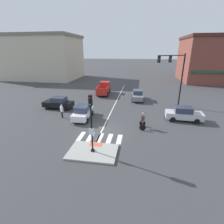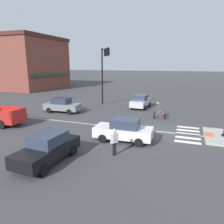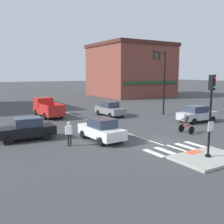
% 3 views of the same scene
% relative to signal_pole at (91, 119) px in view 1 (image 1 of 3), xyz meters
% --- Properties ---
extents(ground_plane, '(300.00, 300.00, 0.00)m').
position_rel_signal_pole_xyz_m(ground_plane, '(0.00, 3.86, -2.92)').
color(ground_plane, '#3D3D3F').
extents(traffic_island, '(3.88, 2.71, 0.15)m').
position_rel_signal_pole_xyz_m(traffic_island, '(0.00, 0.01, -2.85)').
color(traffic_island, '#A3A099').
rests_on(traffic_island, ground).
extents(tactile_pad_front, '(1.10, 0.60, 0.01)m').
position_rel_signal_pole_xyz_m(tactile_pad_front, '(0.00, 1.01, -2.77)').
color(tactile_pad_front, '#DB5B38').
rests_on(tactile_pad_front, traffic_island).
extents(signal_pole, '(0.44, 0.38, 4.60)m').
position_rel_signal_pole_xyz_m(signal_pole, '(0.00, 0.00, 0.00)').
color(signal_pole, black).
rests_on(signal_pole, traffic_island).
extents(crosswalk_stripe_a, '(0.44, 1.80, 0.01)m').
position_rel_signal_pole_xyz_m(crosswalk_stripe_a, '(-1.85, 2.51, -2.92)').
color(crosswalk_stripe_a, silver).
rests_on(crosswalk_stripe_a, ground).
extents(crosswalk_stripe_b, '(0.44, 1.80, 0.01)m').
position_rel_signal_pole_xyz_m(crosswalk_stripe_b, '(-0.93, 2.51, -2.92)').
color(crosswalk_stripe_b, silver).
rests_on(crosswalk_stripe_b, ground).
extents(crosswalk_stripe_c, '(0.44, 1.80, 0.01)m').
position_rel_signal_pole_xyz_m(crosswalk_stripe_c, '(0.00, 2.51, -2.92)').
color(crosswalk_stripe_c, silver).
rests_on(crosswalk_stripe_c, ground).
extents(crosswalk_stripe_d, '(0.44, 1.80, 0.01)m').
position_rel_signal_pole_xyz_m(crosswalk_stripe_d, '(0.93, 2.51, -2.92)').
color(crosswalk_stripe_d, silver).
rests_on(crosswalk_stripe_d, ground).
extents(crosswalk_stripe_e, '(0.44, 1.80, 0.01)m').
position_rel_signal_pole_xyz_m(crosswalk_stripe_e, '(1.85, 2.51, -2.92)').
color(crosswalk_stripe_e, silver).
rests_on(crosswalk_stripe_e, ground).
extents(lane_centre_line, '(0.14, 28.00, 0.01)m').
position_rel_signal_pole_xyz_m(lane_centre_line, '(-0.14, 13.86, -2.92)').
color(lane_centre_line, silver).
rests_on(lane_centre_line, ground).
extents(traffic_light_mast, '(3.81, 2.50, 7.36)m').
position_rel_signal_pole_xyz_m(traffic_light_mast, '(8.04, 12.90, 2.10)').
color(traffic_light_mast, black).
rests_on(traffic_light_mast, ground).
extents(building_corner_left, '(21.87, 14.43, 11.71)m').
position_rel_signal_pole_xyz_m(building_corner_left, '(-24.98, 35.21, 2.95)').
color(building_corner_left, beige).
rests_on(building_corner_left, ground).
extents(building_corner_right, '(14.98, 15.02, 11.13)m').
position_rel_signal_pole_xyz_m(building_corner_right, '(21.44, 37.65, 2.66)').
color(building_corner_right, brown).
rests_on(building_corner_right, ground).
extents(car_white_westbound_near, '(1.98, 4.17, 1.64)m').
position_rel_signal_pole_xyz_m(car_white_westbound_near, '(-3.09, 6.85, -2.11)').
color(car_white_westbound_near, white).
rests_on(car_white_westbound_near, ground).
extents(car_grey_eastbound_far, '(1.98, 4.17, 1.64)m').
position_rel_signal_pole_xyz_m(car_grey_eastbound_far, '(3.17, 16.04, -2.11)').
color(car_grey_eastbound_far, slate).
rests_on(car_grey_eastbound_far, ground).
extents(car_black_cross_left, '(4.18, 2.01, 1.64)m').
position_rel_signal_pole_xyz_m(car_black_cross_left, '(-7.66, 9.89, -2.11)').
color(car_black_cross_left, black).
rests_on(car_black_cross_left, ground).
extents(car_silver_cross_right, '(4.18, 2.00, 1.64)m').
position_rel_signal_pole_xyz_m(car_silver_cross_right, '(8.65, 8.21, -2.11)').
color(car_silver_cross_right, silver).
rests_on(car_silver_cross_right, ground).
extents(pickup_truck_red_westbound_distant, '(2.22, 5.18, 2.08)m').
position_rel_signal_pole_xyz_m(pickup_truck_red_westbound_distant, '(-3.14, 19.31, -1.95)').
color(pickup_truck_red_westbound_distant, red).
rests_on(pickup_truck_red_westbound_distant, ground).
extents(cyclist, '(0.67, 1.09, 1.68)m').
position_rel_signal_pole_xyz_m(cyclist, '(3.95, 5.32, -2.05)').
color(cyclist, black).
rests_on(cyclist, ground).
extents(pedestrian_at_curb_left, '(0.47, 0.38, 1.67)m').
position_rel_signal_pole_xyz_m(pedestrian_at_curb_left, '(-5.65, 6.66, -1.94)').
color(pedestrian_at_curb_left, black).
rests_on(pedestrian_at_curb_left, ground).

